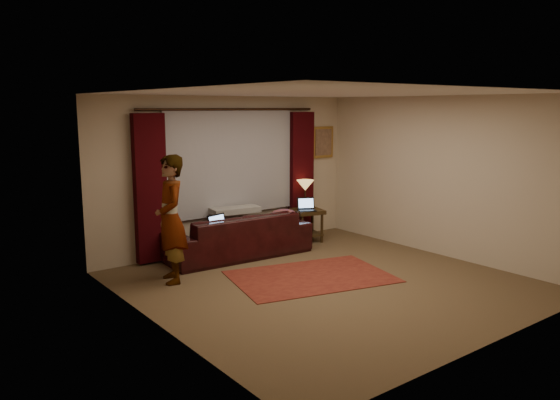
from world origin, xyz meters
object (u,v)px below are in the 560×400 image
object	(u,v)px
sofa	(237,227)
person	(171,219)
end_table	(307,225)
tiffany_lamp	(305,194)
laptop_sofa	(223,224)
laptop_table	(307,205)

from	to	relation	value
sofa	person	world-z (taller)	person
end_table	tiffany_lamp	world-z (taller)	tiffany_lamp
tiffany_lamp	person	world-z (taller)	person
sofa	laptop_sofa	size ratio (longest dim) A/B	6.06
end_table	laptop_table	bearing A→B (deg)	-133.52
laptop_table	end_table	bearing A→B (deg)	72.75
end_table	person	size ratio (longest dim) A/B	0.33
end_table	laptop_table	size ratio (longest dim) A/B	1.75
end_table	laptop_table	distance (m)	0.43
laptop_sofa	laptop_table	distance (m)	1.86
sofa	end_table	bearing A→B (deg)	-174.31
tiffany_lamp	laptop_table	xyz separation A→B (m)	(-0.18, -0.27, -0.14)
tiffany_lamp	laptop_table	bearing A→B (deg)	-123.46
end_table	person	bearing A→B (deg)	-167.95
person	laptop_table	bearing A→B (deg)	115.46
tiffany_lamp	person	distance (m)	3.20
laptop_sofa	tiffany_lamp	xyz separation A→B (m)	(2.03, 0.43, 0.23)
laptop_table	person	distance (m)	2.97
laptop_table	person	size ratio (longest dim) A/B	0.19
sofa	tiffany_lamp	world-z (taller)	tiffany_lamp
laptop_sofa	person	bearing A→B (deg)	-175.73
person	sofa	bearing A→B (deg)	126.49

